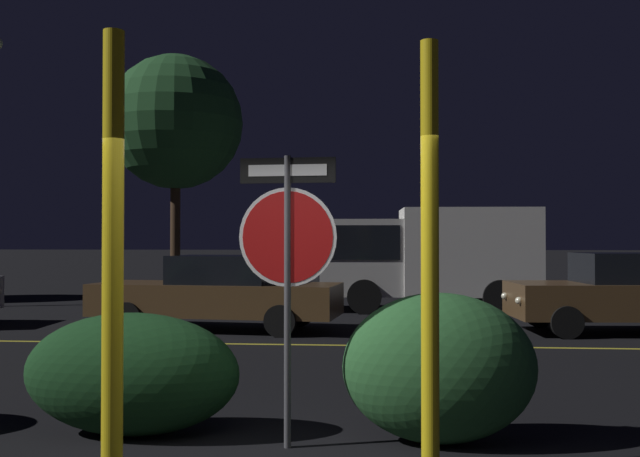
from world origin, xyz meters
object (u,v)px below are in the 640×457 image
at_px(hedge_bush_3, 439,368).
at_px(stop_sign, 288,241).
at_px(passing_car_2, 218,293).
at_px(yellow_pole_right, 430,272).
at_px(hedge_bush_2, 131,374).
at_px(delivery_truck, 424,253).
at_px(passing_car_3, 617,294).
at_px(yellow_pole_left, 113,263).
at_px(tree_0, 176,123).

bearing_deg(hedge_bush_3, stop_sign, -169.88).
bearing_deg(passing_car_2, yellow_pole_right, -152.70).
height_order(hedge_bush_2, delivery_truck, delivery_truck).
bearing_deg(stop_sign, hedge_bush_3, 13.74).
height_order(hedge_bush_2, passing_car_3, passing_car_3).
distance_m(hedge_bush_2, delivery_truck, 12.55).
height_order(yellow_pole_left, hedge_bush_2, yellow_pole_left).
height_order(yellow_pole_right, tree_0, tree_0).
bearing_deg(delivery_truck, stop_sign, 169.03).
xyz_separation_m(passing_car_2, passing_car_3, (7.80, 0.18, 0.02)).
distance_m(passing_car_3, delivery_truck, 5.50).
bearing_deg(stop_sign, passing_car_3, 60.08).
height_order(yellow_pole_left, delivery_truck, yellow_pole_left).
distance_m(stop_sign, delivery_truck, 12.47).
xyz_separation_m(hedge_bush_3, passing_car_2, (-3.75, 7.67, 0.07)).
relative_size(hedge_bush_2, tree_0, 0.26).
bearing_deg(hedge_bush_2, tree_0, 104.99).
bearing_deg(passing_car_2, hedge_bush_3, -147.96).
xyz_separation_m(yellow_pole_right, hedge_bush_2, (-2.62, 1.52, -1.01)).
bearing_deg(yellow_pole_right, passing_car_3, 65.65).
distance_m(hedge_bush_3, delivery_truck, 12.12).
distance_m(yellow_pole_left, tree_0, 18.77).
distance_m(passing_car_3, tree_0, 14.76).
bearing_deg(delivery_truck, yellow_pole_left, 165.54).
xyz_separation_m(stop_sign, passing_car_3, (5.37, 8.09, -1.03)).
distance_m(hedge_bush_2, passing_car_3, 10.40).
bearing_deg(hedge_bush_3, yellow_pole_right, -96.88).
xyz_separation_m(passing_car_2, tree_0, (-3.37, 8.51, 4.87)).
relative_size(yellow_pole_right, hedge_bush_3, 1.85).
bearing_deg(yellow_pole_left, yellow_pole_right, 1.21).
bearing_deg(hedge_bush_3, delivery_truck, 87.15).
distance_m(stop_sign, yellow_pole_right, 1.70).
bearing_deg(stop_sign, delivery_truck, 84.78).
relative_size(passing_car_3, delivery_truck, 0.75).
height_order(stop_sign, yellow_pole_right, yellow_pole_right).
height_order(yellow_pole_left, passing_car_3, yellow_pole_left).
relative_size(yellow_pole_right, passing_car_2, 0.62).
bearing_deg(yellow_pole_left, passing_car_3, 55.61).
distance_m(yellow_pole_left, delivery_truck, 13.93).
xyz_separation_m(stop_sign, tree_0, (-5.81, 16.42, 3.83)).
xyz_separation_m(yellow_pole_left, hedge_bush_2, (-0.42, 1.56, -1.07)).
height_order(yellow_pole_right, hedge_bush_2, yellow_pole_right).
bearing_deg(yellow_pole_right, passing_car_2, 111.31).
bearing_deg(passing_car_3, yellow_pole_left, 141.94).
relative_size(yellow_pole_left, passing_car_2, 0.64).
relative_size(stop_sign, tree_0, 0.32).
bearing_deg(hedge_bush_3, passing_car_3, 62.74).
height_order(stop_sign, hedge_bush_2, stop_sign).
bearing_deg(yellow_pole_left, stop_sign, 50.68).
xyz_separation_m(stop_sign, hedge_bush_2, (-1.48, 0.27, -1.22)).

